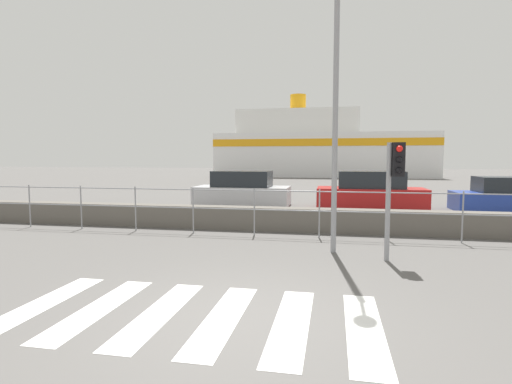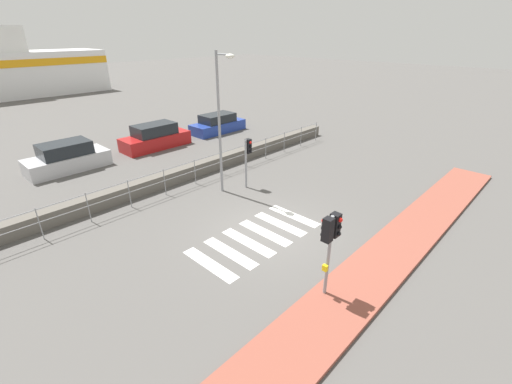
# 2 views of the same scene
# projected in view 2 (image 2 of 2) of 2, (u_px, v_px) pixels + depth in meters

# --- Properties ---
(ground_plane) EXTENTS (160.00, 160.00, 0.00)m
(ground_plane) POSITION_uv_depth(u_px,v_px,m) (268.00, 231.00, 13.16)
(ground_plane) COLOR #565451
(sidewalk_brick) EXTENTS (24.00, 1.80, 0.12)m
(sidewalk_brick) POSITION_uv_depth(u_px,v_px,m) (366.00, 277.00, 10.58)
(sidewalk_brick) COLOR #934C3D
(sidewalk_brick) RESTS_ON ground_plane
(crosswalk) EXTENTS (4.95, 2.40, 0.01)m
(crosswalk) POSITION_uv_depth(u_px,v_px,m) (257.00, 237.00, 12.75)
(crosswalk) COLOR silver
(crosswalk) RESTS_ON ground_plane
(seawall) EXTENTS (25.26, 0.55, 0.67)m
(seawall) POSITION_uv_depth(u_px,v_px,m) (171.00, 178.00, 17.07)
(seawall) COLOR #605B54
(seawall) RESTS_ON ground_plane
(harbor_fence) EXTENTS (22.77, 0.04, 1.29)m
(harbor_fence) POSITION_uv_depth(u_px,v_px,m) (180.00, 173.00, 16.31)
(harbor_fence) COLOR gray
(harbor_fence) RESTS_ON ground_plane
(traffic_light_near) EXTENTS (0.58, 0.41, 2.64)m
(traffic_light_near) POSITION_uv_depth(u_px,v_px,m) (331.00, 235.00, 9.07)
(traffic_light_near) COLOR gray
(traffic_light_near) RESTS_ON ground_plane
(traffic_light_far) EXTENTS (0.34, 0.32, 2.41)m
(traffic_light_far) POSITION_uv_depth(u_px,v_px,m) (248.00, 152.00, 16.17)
(traffic_light_far) COLOR gray
(traffic_light_far) RESTS_ON ground_plane
(streetlamp) EXTENTS (0.32, 1.10, 6.29)m
(streetlamp) POSITION_uv_depth(u_px,v_px,m) (222.00, 110.00, 14.73)
(streetlamp) COLOR gray
(streetlamp) RESTS_ON ground_plane
(parked_car_silver) EXTENTS (4.17, 1.86, 1.54)m
(parked_car_silver) POSITION_uv_depth(u_px,v_px,m) (67.00, 158.00, 18.76)
(parked_car_silver) COLOR #BCBCC1
(parked_car_silver) RESTS_ON ground_plane
(parked_car_red) EXTENTS (4.41, 1.75, 1.56)m
(parked_car_red) POSITION_uv_depth(u_px,v_px,m) (155.00, 138.00, 22.38)
(parked_car_red) COLOR #B21919
(parked_car_red) RESTS_ON ground_plane
(parked_car_blue) EXTENTS (4.26, 1.74, 1.37)m
(parked_car_blue) POSITION_uv_depth(u_px,v_px,m) (218.00, 124.00, 25.93)
(parked_car_blue) COLOR #233D9E
(parked_car_blue) RESTS_ON ground_plane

